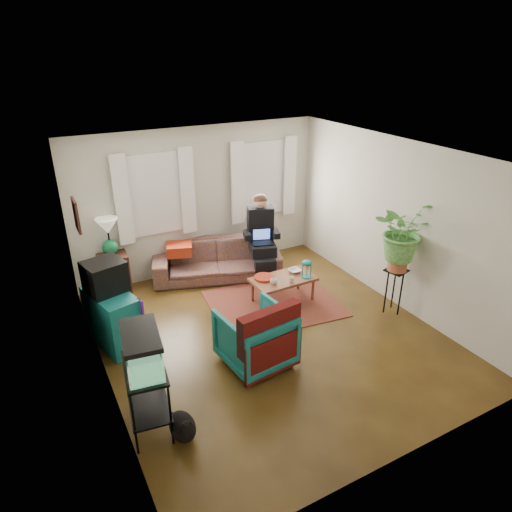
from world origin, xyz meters
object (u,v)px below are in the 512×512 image
sofa (217,254)px  dresser (113,319)px  armchair (255,335)px  coffee_table (283,290)px  side_table (114,273)px  plant_stand (393,291)px  aquarium_stand (148,398)px

sofa → dresser: (-2.08, -1.20, -0.04)m
armchair → dresser: bearing=-46.4°
sofa → coffee_table: size_ratio=2.20×
side_table → plant_stand: (3.66, -2.70, 0.02)m
sofa → plant_stand: (1.92, -2.39, -0.07)m
dresser → aquarium_stand: (-0.01, -1.74, 0.01)m
dresser → plant_stand: bearing=-31.6°
plant_stand → armchair: bearing=-177.9°
side_table → coffee_table: bearing=-34.9°
armchair → plant_stand: bearing=175.7°
armchair → side_table: bearing=-73.2°
armchair → coffee_table: 1.64m
aquarium_stand → coffee_table: (2.67, 1.63, -0.20)m
side_table → armchair: size_ratio=0.81×
dresser → aquarium_stand: aquarium_stand is taller
side_table → aquarium_stand: (-0.35, -3.25, 0.06)m
side_table → armchair: 3.03m
sofa → dresser: 2.40m
armchair → aquarium_stand: bearing=10.2°
armchair → plant_stand: size_ratio=1.16×
aquarium_stand → coffee_table: size_ratio=0.80×
sofa → armchair: 2.54m
armchair → coffee_table: armchair is taller
side_table → dresser: dresser is taller
side_table → aquarium_stand: 3.26m
dresser → plant_stand: dresser is taller
sofa → plant_stand: 3.07m
side_table → coffee_table: side_table is taller
plant_stand → aquarium_stand: bearing=-172.2°
sofa → dresser: sofa is taller
dresser → sofa: bearing=15.0°
aquarium_stand → plant_stand: (4.01, 0.55, -0.04)m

